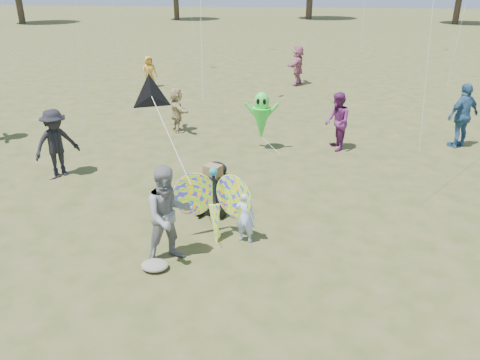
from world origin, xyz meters
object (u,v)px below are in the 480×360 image
crowd_d (177,110)px  jogging_stroller (214,184)px  crowd_c (463,116)px  adult_man (169,215)px  crowd_j (298,65)px  crowd_g (149,72)px  butterfly_kite (214,205)px  crowd_b (56,143)px  alien_kite (261,118)px  crowd_e (337,122)px  child_girl (245,217)px

crowd_d → jogging_stroller: (2.19, -5.55, -0.12)m
crowd_d → crowd_c: bearing=-122.6°
crowd_c → crowd_d: (-8.84, 0.51, -0.24)m
adult_man → jogging_stroller: size_ratio=1.60×
crowd_d → crowd_j: (3.91, 8.01, 0.18)m
crowd_d → jogging_stroller: size_ratio=1.29×
crowd_g → butterfly_kite: (5.36, -13.38, 0.02)m
crowd_b → crowd_d: size_ratio=1.20×
adult_man → crowd_c: bearing=11.3°
crowd_c → alien_kite: crowd_c is taller
crowd_b → alien_kite: crowd_b is taller
crowd_g → crowd_j: bearing=-22.6°
crowd_e → alien_kite: size_ratio=0.99×
crowd_g → crowd_j: (6.86, 1.41, 0.20)m
crowd_j → jogging_stroller: 13.67m
crowd_b → butterfly_kite: crowd_b is taller
butterfly_kite → crowd_g: bearing=111.8°
crowd_b → alien_kite: bearing=-21.5°
child_girl → jogging_stroller: size_ratio=0.93×
adult_man → crowd_e: bearing=28.5°
crowd_g → butterfly_kite: 14.41m
crowd_c → crowd_b: bearing=-13.9°
crowd_d → crowd_b: bearing=123.6°
butterfly_kite → alien_kite: (0.49, 5.31, 0.23)m
crowd_c → alien_kite: bearing=-22.9°
crowd_e → alien_kite: (-2.21, -0.26, 0.11)m
adult_man → crowd_c: crowd_c is taller
crowd_d → crowd_e: crowd_e is taller
crowd_j → crowd_g: bearing=-61.9°
adult_man → crowd_e: 7.26m
crowd_c → crowd_j: (-4.94, 8.52, -0.05)m
child_girl → adult_man: (-1.27, -0.82, 0.38)m
crowd_j → adult_man: bearing=8.7°
adult_man → crowd_b: 5.23m
child_girl → crowd_d: size_ratio=0.72×
crowd_g → alien_kite: bearing=-88.2°
crowd_e → butterfly_kite: (-2.70, -5.57, -0.12)m
crowd_d → jogging_stroller: 5.97m
crowd_j → alien_kite: 9.53m
crowd_b → crowd_d: bearing=13.6°
alien_kite → crowd_d: bearing=153.1°
child_girl → crowd_c: size_ratio=0.55×
crowd_c → crowd_e: size_ratio=1.13×
crowd_e → jogging_stroller: crowd_e is taller
crowd_e → crowd_j: 9.30m
adult_man → crowd_j: (2.16, 15.65, 0.00)m
crowd_d → crowd_g: 7.23m
crowd_g → crowd_d: bearing=-100.1°
child_girl → crowd_e: crowd_e is taller
crowd_c → jogging_stroller: crowd_c is taller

